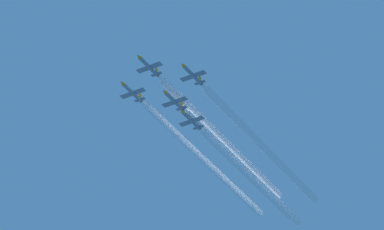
% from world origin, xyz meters
% --- Properties ---
extents(jet_lead, '(8.03, 11.69, 2.81)m').
position_xyz_m(jet_lead, '(0.09, 7.77, 241.23)').
color(jet_lead, slate).
extents(jet_left_wingman, '(8.03, 11.69, 2.81)m').
position_xyz_m(jet_left_wingman, '(-9.87, -0.11, 239.49)').
color(jet_left_wingman, slate).
extents(jet_right_wingman, '(8.03, 11.69, 2.81)m').
position_xyz_m(jet_right_wingman, '(10.17, 0.75, 240.16)').
color(jet_right_wingman, slate).
extents(jet_slot, '(8.03, 11.69, 2.81)m').
position_xyz_m(jet_slot, '(0.32, -6.77, 238.11)').
color(jet_slot, slate).
extents(jet_high_trail, '(8.03, 11.69, 2.81)m').
position_xyz_m(jet_high_trail, '(-0.14, -15.84, 236.51)').
color(jet_high_trail, slate).
extents(smoke_trail_lead, '(2.33, 76.17, 2.33)m').
position_xyz_m(smoke_trail_lead, '(0.09, -35.65, 241.21)').
color(smoke_trail_lead, white).
extents(smoke_trail_left_wingman, '(2.33, 74.55, 2.33)m').
position_xyz_m(smoke_trail_left_wingman, '(-9.87, -42.71, 239.47)').
color(smoke_trail_left_wingman, white).
extents(smoke_trail_right_wingman, '(2.33, 74.67, 2.33)m').
position_xyz_m(smoke_trail_right_wingman, '(10.17, -41.92, 240.13)').
color(smoke_trail_right_wingman, white).
extents(smoke_trail_slot, '(2.33, 75.69, 2.33)m').
position_xyz_m(smoke_trail_slot, '(0.32, -49.95, 238.08)').
color(smoke_trail_slot, white).
extents(smoke_trail_high_trail, '(2.33, 59.35, 2.33)m').
position_xyz_m(smoke_trail_high_trail, '(-0.14, -50.86, 236.48)').
color(smoke_trail_high_trail, white).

